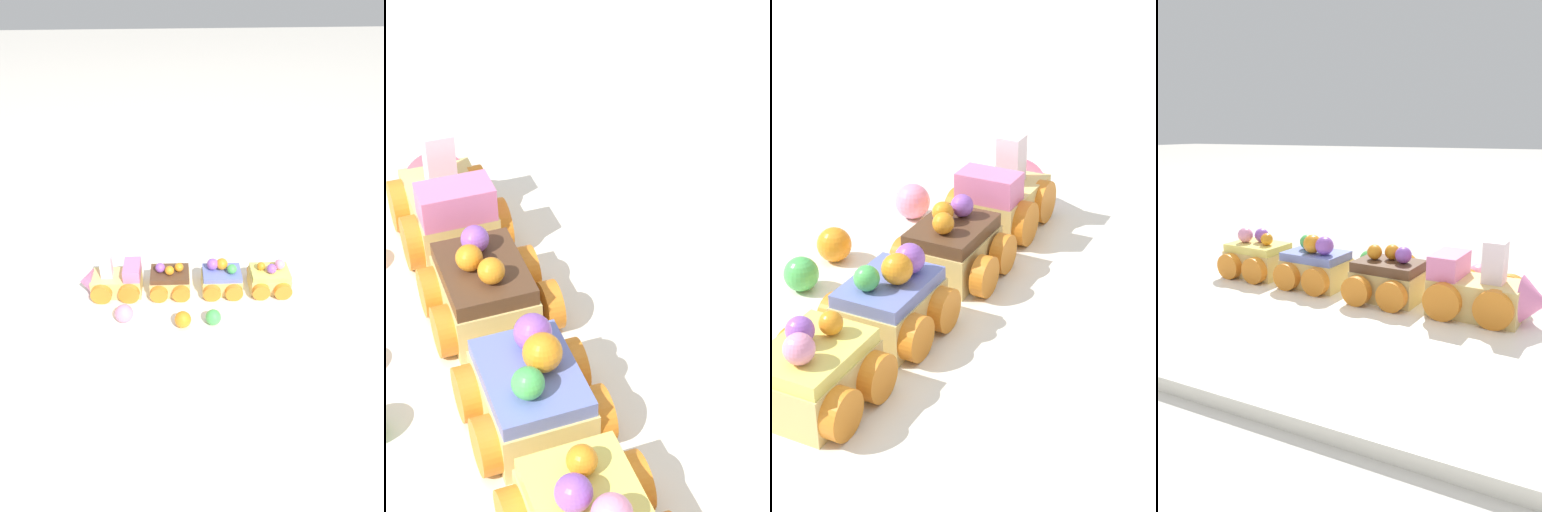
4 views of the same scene
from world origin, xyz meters
The scene contains 5 objects.
ground_plane centered at (0.00, 0.00, 0.00)m, with size 10.00×10.00×0.00m, color beige.
display_board centered at (0.00, 0.00, 0.01)m, with size 0.78×0.42×0.01m, color white.
cake_train_locomotive centered at (0.14, 0.03, 0.04)m, with size 0.12×0.08×0.08m.
cake_car_chocolate centered at (0.03, 0.04, 0.03)m, with size 0.08×0.08×0.06m.
cake_car_blueberry centered at (-0.07, 0.04, 0.04)m, with size 0.08×0.08×0.06m.
Camera 2 is at (-0.38, 0.15, 0.38)m, focal length 60.00 mm.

